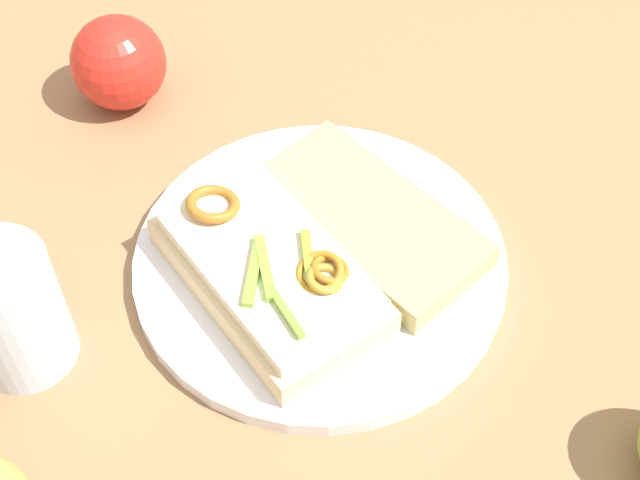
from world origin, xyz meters
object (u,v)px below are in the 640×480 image
object	(u,v)px
sandwich	(270,270)
apple_1	(118,63)
plate	(320,262)
bread_slice_side	(368,220)
drinking_glass	(10,311)

from	to	relation	value
sandwich	apple_1	distance (m)	0.25
plate	bread_slice_side	world-z (taller)	bread_slice_side
sandwich	bread_slice_side	world-z (taller)	sandwich
apple_1	drinking_glass	bearing A→B (deg)	113.83
apple_1	plate	bearing A→B (deg)	163.79
sandwich	plate	bearing A→B (deg)	-90.15
apple_1	bread_slice_side	bearing A→B (deg)	173.52
plate	bread_slice_side	distance (m)	0.05
sandwich	bread_slice_side	distance (m)	0.09
plate	apple_1	size ratio (longest dim) A/B	3.44
apple_1	drinking_glass	distance (m)	0.26
sandwich	bread_slice_side	bearing A→B (deg)	-90.07
sandwich	apple_1	size ratio (longest dim) A/B	2.46
sandwich	drinking_glass	distance (m)	0.18
sandwich	apple_1	world-z (taller)	apple_1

